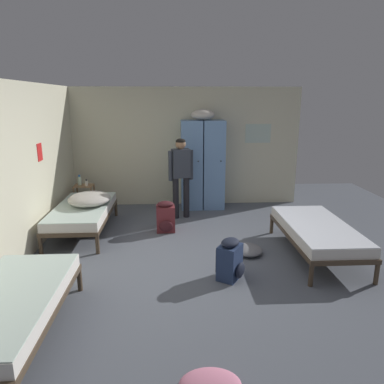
# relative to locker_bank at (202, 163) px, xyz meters

# --- Properties ---
(ground_plane) EXTENTS (9.35, 9.35, 0.00)m
(ground_plane) POSITION_rel_locker_bank_xyz_m (-0.35, -2.64, -0.97)
(ground_plane) COLOR #565B66
(room_backdrop) EXTENTS (4.91, 5.90, 2.52)m
(room_backdrop) POSITION_rel_locker_bank_xyz_m (-1.66, -1.29, 0.29)
(room_backdrop) COLOR beige
(room_backdrop) RESTS_ON ground_plane
(locker_bank) EXTENTS (0.90, 0.55, 2.07)m
(locker_bank) POSITION_rel_locker_bank_xyz_m (0.00, 0.00, 0.00)
(locker_bank) COLOR #6B93C6
(locker_bank) RESTS_ON ground_plane
(shelf_unit) EXTENTS (0.38, 0.30, 0.57)m
(shelf_unit) POSITION_rel_locker_bank_xyz_m (-2.44, -0.22, -0.62)
(shelf_unit) COLOR #99704C
(shelf_unit) RESTS_ON ground_plane
(bed_left_rear) EXTENTS (0.90, 1.90, 0.49)m
(bed_left_rear) POSITION_rel_locker_bank_xyz_m (-2.19, -1.41, -0.59)
(bed_left_rear) COLOR #473828
(bed_left_rear) RESTS_ON ground_plane
(bed_left_front) EXTENTS (0.90, 1.90, 0.49)m
(bed_left_front) POSITION_rel_locker_bank_xyz_m (-2.19, -4.34, -0.59)
(bed_left_front) COLOR #473828
(bed_left_front) RESTS_ON ground_plane
(bed_right) EXTENTS (0.90, 1.90, 0.49)m
(bed_right) POSITION_rel_locker_bank_xyz_m (1.50, -2.54, -0.59)
(bed_right) COLOR #473828
(bed_right) RESTS_ON ground_plane
(bedding_heap) EXTENTS (0.72, 0.81, 0.20)m
(bedding_heap) POSITION_rel_locker_bank_xyz_m (-2.08, -1.34, -0.38)
(bedding_heap) COLOR #B7B2A8
(bedding_heap) RESTS_ON bed_left_rear
(person_traveler) EXTENTS (0.48, 0.28, 1.55)m
(person_traveler) POSITION_rel_locker_bank_xyz_m (-0.47, -0.67, -0.03)
(person_traveler) COLOR black
(person_traveler) RESTS_ON ground_plane
(water_bottle) EXTENTS (0.07, 0.07, 0.21)m
(water_bottle) POSITION_rel_locker_bank_xyz_m (-2.52, -0.20, -0.31)
(water_bottle) COLOR silver
(water_bottle) RESTS_ON shelf_unit
(lotion_bottle) EXTENTS (0.06, 0.06, 0.13)m
(lotion_bottle) POSITION_rel_locker_bank_xyz_m (-2.37, -0.26, -0.34)
(lotion_bottle) COLOR white
(lotion_bottle) RESTS_ON shelf_unit
(backpack_maroon) EXTENTS (0.33, 0.35, 0.55)m
(backpack_maroon) POSITION_rel_locker_bank_xyz_m (-0.76, -1.44, -0.71)
(backpack_maroon) COLOR maroon
(backpack_maroon) RESTS_ON ground_plane
(backpack_navy) EXTENTS (0.41, 0.40, 0.55)m
(backpack_navy) POSITION_rel_locker_bank_xyz_m (0.10, -3.21, -0.71)
(backpack_navy) COLOR navy
(backpack_navy) RESTS_ON ground_plane
(clothes_pile_grey) EXTENTS (0.43, 0.48, 0.12)m
(clothes_pile_grey) POSITION_rel_locker_bank_xyz_m (0.50, -2.45, -0.91)
(clothes_pile_grey) COLOR slate
(clothes_pile_grey) RESTS_ON ground_plane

